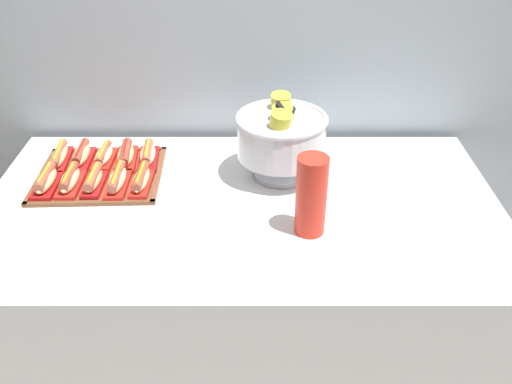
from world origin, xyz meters
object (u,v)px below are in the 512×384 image
Objects in this scene: hot_dog_2 at (94,180)px; hot_dog_3 at (118,180)px; hot_dog_6 at (82,156)px; hot_dog_7 at (104,156)px; buffet_table at (243,293)px; hot_dog_5 at (60,157)px; hot_dog_0 at (46,181)px; hot_dog_8 at (126,155)px; hot_dog_9 at (148,155)px; hot_dog_1 at (70,181)px; punch_bowl at (281,135)px; cup_stack at (312,196)px; hot_dog_4 at (142,180)px; serving_tray at (101,175)px.

hot_dog_2 is 0.08m from hot_dog_3.
hot_dog_6 is 1.09× the size of hot_dog_7.
hot_dog_5 reaches higher than buffet_table.
hot_dog_0 is 0.92× the size of hot_dog_8.
hot_dog_9 is at bearing 49.76° from hot_dog_2.
hot_dog_9 reaches higher than hot_dog_7.
hot_dog_1 is 0.18m from hot_dog_5.
buffet_table is 0.57m from hot_dog_3.
hot_dog_9 is (0.14, 0.17, -0.00)m from hot_dog_2.
hot_dog_6 is (-0.16, 0.16, 0.00)m from hot_dog_3.
punch_bowl is (0.60, -0.07, 0.12)m from hot_dog_7.
cup_stack reaches higher than hot_dog_3.
hot_dog_4 is 0.58× the size of punch_bowl.
punch_bowl is at bearing 9.77° from hot_dog_3.
cup_stack is at bearing -24.32° from serving_tray.
hot_dog_1 is 0.96× the size of hot_dog_9.
hot_dog_8 is (0.15, 0.01, -0.00)m from hot_dog_6.
hot_dog_0 is 0.70× the size of cup_stack.
hot_dog_3 is 0.17m from hot_dog_8.
hot_dog_8 is at bearing 116.48° from hot_dog_4.
serving_tray is at bearing 30.85° from hot_dog_0.
buffet_table is 0.78m from hot_dog_5.
hot_dog_4 is at bearing -168.96° from punch_bowl.
hot_dog_5 is 1.03× the size of hot_dog_8.
hot_dog_2 is at bearing -45.69° from hot_dog_5.
hot_dog_1 is at bearing -177.96° from hot_dog_3.
hot_dog_5 is at bearing 134.31° from hot_dog_2.
hot_dog_1 is 0.15m from hot_dog_3.
hot_dog_4 is (0.30, 0.01, -0.00)m from hot_dog_0.
hot_dog_1 is (-0.07, -0.09, 0.03)m from serving_tray.
hot_dog_7 is (0.14, 0.17, -0.00)m from hot_dog_0.
cup_stack is at bearing -18.29° from hot_dog_2.
hot_dog_7 is 0.86× the size of hot_dog_8.
hot_dog_4 is at bearing -87.96° from hot_dog_9.
hot_dog_2 is 0.18m from hot_dog_8.
hot_dog_5 is at bearing 174.90° from punch_bowl.
hot_dog_2 is (0.00, -0.08, 0.03)m from serving_tray.
hot_dog_9 is (0.07, 0.00, -0.00)m from hot_dog_8.
serving_tray is at bearing -179.05° from punch_bowl.
hot_dog_0 is at bearing -177.96° from hot_dog_1.
hot_dog_4 is at bearing -26.77° from hot_dog_5.
hot_dog_4 is 0.28m from hot_dog_6.
punch_bowl reaches higher than hot_dog_7.
hot_dog_0 is (-0.15, -0.09, 0.03)m from serving_tray.
buffet_table is 0.56m from punch_bowl.
hot_dog_0 is 0.18m from hot_dog_6.
buffet_table is 0.52m from hot_dog_4.
punch_bowl reaches higher than cup_stack.
hot_dog_7 is (-0.08, 0.16, -0.00)m from hot_dog_3.
hot_dog_8 is at bearing -177.96° from hot_dog_9.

